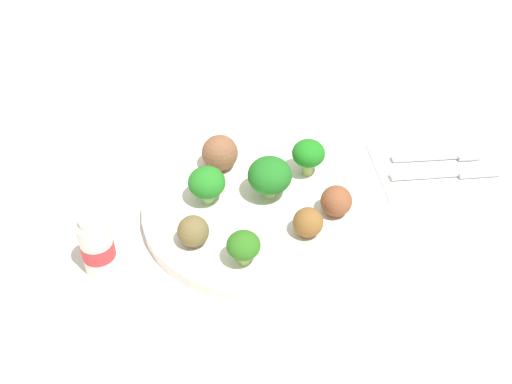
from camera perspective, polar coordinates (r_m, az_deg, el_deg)
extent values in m
plane|color=silver|center=(0.78, 0.00, -1.95)|extent=(4.00, 4.00, 0.00)
cylinder|color=white|center=(0.78, 0.00, -1.53)|extent=(0.28, 0.28, 0.02)
cylinder|color=#A4C267|center=(0.70, -1.12, -5.99)|extent=(0.01, 0.01, 0.01)
ellipsoid|color=#2E711D|center=(0.69, -1.14, -4.86)|extent=(0.04, 0.04, 0.03)
cylinder|color=#9BD07D|center=(0.77, -4.40, -0.43)|extent=(0.02, 0.02, 0.01)
ellipsoid|color=#258023|center=(0.76, -4.49, 0.87)|extent=(0.05, 0.05, 0.04)
cylinder|color=#A1BE67|center=(0.81, 4.69, 2.17)|extent=(0.01, 0.01, 0.02)
ellipsoid|color=#1F801F|center=(0.80, 4.78, 3.51)|extent=(0.04, 0.04, 0.03)
cylinder|color=#A8BB78|center=(0.78, 1.23, 0.03)|extent=(0.02, 0.02, 0.01)
ellipsoid|color=#207322|center=(0.76, 1.25, 1.52)|extent=(0.05, 0.05, 0.04)
sphere|color=brown|center=(0.75, 7.29, -0.82)|extent=(0.04, 0.04, 0.04)
sphere|color=brown|center=(0.72, -5.72, -3.56)|extent=(0.04, 0.04, 0.04)
sphere|color=brown|center=(0.73, 4.74, -2.76)|extent=(0.04, 0.04, 0.04)
sphere|color=brown|center=(0.81, -3.29, 3.56)|extent=(0.05, 0.05, 0.05)
cube|color=white|center=(0.88, 16.27, 2.18)|extent=(0.18, 0.14, 0.01)
cube|color=silver|center=(0.89, 15.04, 3.13)|extent=(0.09, 0.03, 0.01)
cube|color=silver|center=(0.91, 18.63, 3.27)|extent=(0.03, 0.03, 0.01)
cube|color=silver|center=(0.86, 15.01, 1.56)|extent=(0.09, 0.02, 0.01)
cube|color=silver|center=(0.88, 19.44, 1.84)|extent=(0.06, 0.03, 0.01)
cylinder|color=white|center=(0.72, -14.20, -4.81)|extent=(0.04, 0.04, 0.07)
cylinder|color=red|center=(0.72, -14.16, -4.99)|extent=(0.04, 0.04, 0.02)
cylinder|color=silver|center=(0.69, -14.74, -2.58)|extent=(0.03, 0.03, 0.01)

